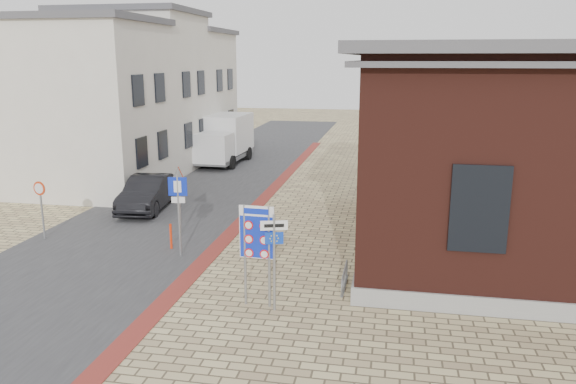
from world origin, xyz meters
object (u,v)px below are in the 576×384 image
Objects in this scene: essen_sign at (274,247)px; parking_sign at (178,201)px; border_sign at (257,235)px; sedan at (148,193)px; bollard at (171,236)px; box_truck at (224,139)px.

parking_sign is (-3.90, 3.38, 0.19)m from essen_sign.
border_sign is at bearing 142.02° from essen_sign.
border_sign is 1.06× the size of essen_sign.
sedan is 4.93× the size of bollard.
sedan is 1.60× the size of parking_sign.
bollard is at bearing 139.26° from border_sign.
parking_sign is 1.71m from bollard.
box_truck is at bearing 100.60° from bollard.
box_truck is 2.10× the size of border_sign.
essen_sign is 0.93× the size of parking_sign.
sedan is 6.62m from parking_sign.
essen_sign is (7.49, -20.03, 0.19)m from box_truck.
sedan is 11.16m from border_sign.
box_truck is 16.30m from bollard.
parking_sign reaches higher than essen_sign.
essen_sign is (0.50, -0.20, -0.24)m from border_sign.
essen_sign is 2.88× the size of bollard.
essen_sign is at bearing -18.70° from border_sign.
essen_sign reaches higher than sedan.
sedan is 11.25m from box_truck.
bollard is at bearing 124.16° from parking_sign.
sedan is at bearing 115.46° from parking_sign.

